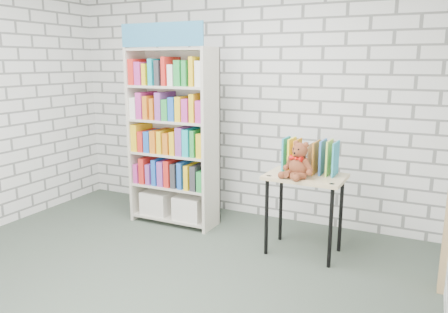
% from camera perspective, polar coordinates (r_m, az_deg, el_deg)
% --- Properties ---
extents(ground, '(4.50, 4.50, 0.00)m').
position_cam_1_polar(ground, '(3.86, -10.26, -16.03)').
color(ground, '#3C483D').
rests_on(ground, ground).
extents(room_shell, '(4.52, 4.02, 2.81)m').
position_cam_1_polar(room_shell, '(3.40, -11.42, 11.48)').
color(room_shell, silver).
rests_on(room_shell, ground).
extents(bookshelf, '(0.98, 0.38, 2.21)m').
position_cam_1_polar(bookshelf, '(4.90, -6.63, 2.67)').
color(bookshelf, beige).
rests_on(bookshelf, ground).
extents(display_table, '(0.74, 0.52, 0.78)m').
position_cam_1_polar(display_table, '(4.19, 10.54, -3.84)').
color(display_table, tan).
rests_on(display_table, ground).
extents(table_books, '(0.51, 0.24, 0.30)m').
position_cam_1_polar(table_books, '(4.24, 11.15, -0.08)').
color(table_books, teal).
rests_on(table_books, display_table).
extents(teddy_bear, '(0.31, 0.30, 0.34)m').
position_cam_1_polar(teddy_bear, '(4.04, 9.69, -0.85)').
color(teddy_bear, maroon).
rests_on(teddy_bear, display_table).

